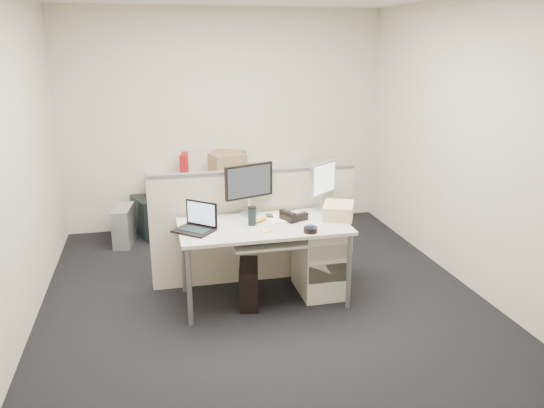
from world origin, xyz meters
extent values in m
cube|color=black|center=(0.00, 0.00, -0.01)|extent=(4.00, 4.50, 0.01)
cube|color=beige|center=(0.00, 2.25, 1.35)|extent=(4.00, 0.02, 2.70)
cube|color=beige|center=(0.00, -2.25, 1.35)|extent=(4.00, 0.02, 2.70)
cube|color=beige|center=(-2.00, 0.00, 1.35)|extent=(0.02, 4.50, 2.70)
cube|color=beige|center=(2.00, 0.00, 1.35)|extent=(0.02, 4.50, 2.70)
cube|color=silver|center=(0.00, 0.00, 0.71)|extent=(1.50, 0.75, 0.03)
cylinder|color=slate|center=(-0.70, -0.33, 0.35)|extent=(0.04, 0.04, 0.70)
cylinder|color=slate|center=(-0.70, 0.33, 0.35)|extent=(0.04, 0.04, 0.70)
cylinder|color=slate|center=(0.70, -0.33, 0.35)|extent=(0.04, 0.04, 0.70)
cylinder|color=slate|center=(0.70, 0.33, 0.35)|extent=(0.04, 0.04, 0.70)
cube|color=silver|center=(0.00, -0.18, 0.62)|extent=(0.62, 0.32, 0.02)
cube|color=beige|center=(0.55, 0.05, 0.33)|extent=(0.40, 0.55, 0.65)
cube|color=#BCAF98|center=(0.00, 0.45, 0.55)|extent=(2.00, 0.06, 1.10)
cube|color=beige|center=(0.00, 1.93, 0.36)|extent=(2.00, 0.60, 0.72)
cube|color=black|center=(-0.07, 0.32, 0.97)|extent=(0.52, 0.34, 0.49)
cube|color=#B7B7BC|center=(0.65, 0.32, 0.96)|extent=(0.41, 0.37, 0.46)
cube|color=black|center=(-0.62, -0.04, 0.85)|extent=(0.40, 0.39, 0.24)
cylinder|color=black|center=(0.35, -0.28, 0.75)|extent=(0.15, 0.15, 0.05)
cube|color=black|center=(0.30, 0.08, 0.76)|extent=(0.26, 0.24, 0.07)
cube|color=white|center=(0.15, 0.12, 0.74)|extent=(0.25, 0.29, 0.01)
cube|color=yellow|center=(-0.01, -0.18, 0.74)|extent=(0.09, 0.09, 0.01)
cylinder|color=black|center=(-0.10, 0.02, 0.81)|extent=(0.08, 0.08, 0.16)
ellipsoid|color=yellow|center=(0.00, 0.10, 0.75)|extent=(0.16, 0.16, 0.04)
cube|color=black|center=(0.10, 0.20, 0.74)|extent=(0.06, 0.11, 0.01)
cube|color=#DEB88E|center=(0.72, 0.05, 0.79)|extent=(0.38, 0.42, 0.13)
cube|color=black|center=(-0.05, -0.14, 0.64)|extent=(0.45, 0.16, 0.02)
cube|color=black|center=(-0.15, -0.05, 0.19)|extent=(0.24, 0.44, 0.38)
cube|color=black|center=(-1.05, 2.03, 0.23)|extent=(0.35, 0.54, 0.47)
cube|color=#B7B7BC|center=(-1.30, 1.77, 0.22)|extent=(0.26, 0.51, 0.45)
cube|color=olive|center=(-0.05, 1.81, 0.87)|extent=(0.45, 0.39, 0.29)
cube|color=olive|center=(0.00, 2.05, 0.86)|extent=(0.47, 0.43, 0.27)
cube|color=maroon|center=(-0.55, 2.03, 0.86)|extent=(0.12, 0.30, 0.27)
camera|label=1|loc=(-0.94, -4.35, 2.28)|focal=35.00mm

